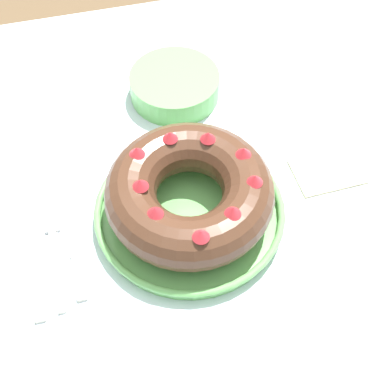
# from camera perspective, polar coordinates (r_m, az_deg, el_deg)

# --- Properties ---
(ground_plane) EXTENTS (8.00, 8.00, 0.00)m
(ground_plane) POSITION_cam_1_polar(r_m,az_deg,el_deg) (1.59, -0.08, -17.79)
(ground_plane) COLOR brown
(dining_table) EXTENTS (1.52, 1.22, 0.75)m
(dining_table) POSITION_cam_1_polar(r_m,az_deg,el_deg) (0.97, -0.12, -5.44)
(dining_table) COLOR silver
(dining_table) RESTS_ON ground_plane
(serving_dish) EXTENTS (0.32, 0.32, 0.03)m
(serving_dish) POSITION_cam_1_polar(r_m,az_deg,el_deg) (0.89, 0.00, -2.08)
(serving_dish) COLOR #6BB760
(serving_dish) RESTS_ON dining_table
(bundt_cake) EXTENTS (0.27, 0.27, 0.10)m
(bundt_cake) POSITION_cam_1_polar(r_m,az_deg,el_deg) (0.85, 0.00, 0.03)
(bundt_cake) COLOR #4C2D1E
(bundt_cake) RESTS_ON serving_dish
(fork) EXTENTS (0.02, 0.20, 0.01)m
(fork) POSITION_cam_1_polar(r_m,az_deg,el_deg) (0.90, -14.47, -5.67)
(fork) COLOR white
(fork) RESTS_ON dining_table
(serving_knife) EXTENTS (0.02, 0.22, 0.01)m
(serving_knife) POSITION_cam_1_polar(r_m,az_deg,el_deg) (0.89, -16.35, -7.74)
(serving_knife) COLOR white
(serving_knife) RESTS_ON dining_table
(cake_knife) EXTENTS (0.02, 0.17, 0.01)m
(cake_knife) POSITION_cam_1_polar(r_m,az_deg,el_deg) (0.88, -12.22, -6.90)
(cake_knife) COLOR white
(cake_knife) RESTS_ON dining_table
(side_bowl) EXTENTS (0.18, 0.18, 0.05)m
(side_bowl) POSITION_cam_1_polar(r_m,az_deg,el_deg) (1.08, -1.86, 11.28)
(side_bowl) COLOR #6BB760
(side_bowl) RESTS_ON dining_table
(napkin) EXTENTS (0.12, 0.09, 0.00)m
(napkin) POSITION_cam_1_polar(r_m,az_deg,el_deg) (0.99, 14.24, 2.09)
(napkin) COLOR beige
(napkin) RESTS_ON dining_table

